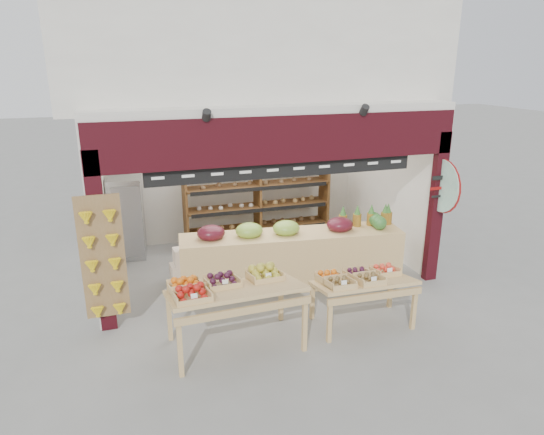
{
  "coord_description": "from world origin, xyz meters",
  "views": [
    {
      "loc": [
        -2.42,
        -7.79,
        3.75
      ],
      "look_at": [
        0.05,
        -0.2,
        1.17
      ],
      "focal_mm": 32.0,
      "sensor_mm": 36.0,
      "label": 1
    }
  ],
  "objects_px": {
    "refrigerator": "(127,218)",
    "display_table_right": "(359,280)",
    "watermelon_pile": "(380,273)",
    "display_table_left": "(225,288)",
    "mid_counter": "(291,257)",
    "cardboard_stack": "(196,267)",
    "back_shelving": "(258,189)"
  },
  "relations": [
    {
      "from": "back_shelving",
      "to": "cardboard_stack",
      "type": "relative_size",
      "value": 3.21
    },
    {
      "from": "display_table_left",
      "to": "watermelon_pile",
      "type": "bearing_deg",
      "value": 20.25
    },
    {
      "from": "display_table_right",
      "to": "watermelon_pile",
      "type": "height_order",
      "value": "display_table_right"
    },
    {
      "from": "back_shelving",
      "to": "display_table_right",
      "type": "relative_size",
      "value": 2.13
    },
    {
      "from": "display_table_left",
      "to": "back_shelving",
      "type": "bearing_deg",
      "value": 67.28
    },
    {
      "from": "cardboard_stack",
      "to": "watermelon_pile",
      "type": "xyz_separation_m",
      "value": [
        3.09,
        -1.12,
        -0.07
      ]
    },
    {
      "from": "mid_counter",
      "to": "display_table_left",
      "type": "bearing_deg",
      "value": -134.93
    },
    {
      "from": "display_table_left",
      "to": "refrigerator",
      "type": "bearing_deg",
      "value": 106.7
    },
    {
      "from": "display_table_right",
      "to": "mid_counter",
      "type": "bearing_deg",
      "value": 107.08
    },
    {
      "from": "back_shelving",
      "to": "cardboard_stack",
      "type": "xyz_separation_m",
      "value": [
        -1.6,
        -1.47,
        -0.95
      ]
    },
    {
      "from": "cardboard_stack",
      "to": "display_table_left",
      "type": "relative_size",
      "value": 0.54
    },
    {
      "from": "back_shelving",
      "to": "mid_counter",
      "type": "xyz_separation_m",
      "value": [
        -0.05,
        -2.2,
        -0.66
      ]
    },
    {
      "from": "mid_counter",
      "to": "watermelon_pile",
      "type": "xyz_separation_m",
      "value": [
        1.54,
        -0.39,
        -0.36
      ]
    },
    {
      "from": "display_table_left",
      "to": "watermelon_pile",
      "type": "relative_size",
      "value": 2.99
    },
    {
      "from": "watermelon_pile",
      "to": "cardboard_stack",
      "type": "bearing_deg",
      "value": 160.03
    },
    {
      "from": "mid_counter",
      "to": "display_table_left",
      "type": "relative_size",
      "value": 2.13
    },
    {
      "from": "mid_counter",
      "to": "display_table_right",
      "type": "height_order",
      "value": "mid_counter"
    },
    {
      "from": "refrigerator",
      "to": "display_table_left",
      "type": "distance_m",
      "value": 3.89
    },
    {
      "from": "refrigerator",
      "to": "cardboard_stack",
      "type": "height_order",
      "value": "refrigerator"
    },
    {
      "from": "display_table_right",
      "to": "refrigerator",
      "type": "bearing_deg",
      "value": 129.46
    },
    {
      "from": "refrigerator",
      "to": "mid_counter",
      "type": "bearing_deg",
      "value": -34.02
    },
    {
      "from": "display_table_right",
      "to": "back_shelving",
      "type": "bearing_deg",
      "value": 96.59
    },
    {
      "from": "refrigerator",
      "to": "cardboard_stack",
      "type": "bearing_deg",
      "value": -47.86
    },
    {
      "from": "cardboard_stack",
      "to": "watermelon_pile",
      "type": "relative_size",
      "value": 1.6
    },
    {
      "from": "refrigerator",
      "to": "mid_counter",
      "type": "height_order",
      "value": "refrigerator"
    },
    {
      "from": "refrigerator",
      "to": "display_table_right",
      "type": "height_order",
      "value": "refrigerator"
    },
    {
      "from": "refrigerator",
      "to": "watermelon_pile",
      "type": "relative_size",
      "value": 2.66
    },
    {
      "from": "back_shelving",
      "to": "display_table_right",
      "type": "xyz_separation_m",
      "value": [
        0.43,
        -3.76,
        -0.47
      ]
    },
    {
      "from": "display_table_left",
      "to": "mid_counter",
      "type": "bearing_deg",
      "value": 45.07
    },
    {
      "from": "cardboard_stack",
      "to": "mid_counter",
      "type": "relative_size",
      "value": 0.25
    },
    {
      "from": "watermelon_pile",
      "to": "display_table_left",
      "type": "bearing_deg",
      "value": -159.75
    },
    {
      "from": "cardboard_stack",
      "to": "display_table_right",
      "type": "height_order",
      "value": "display_table_right"
    }
  ]
}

